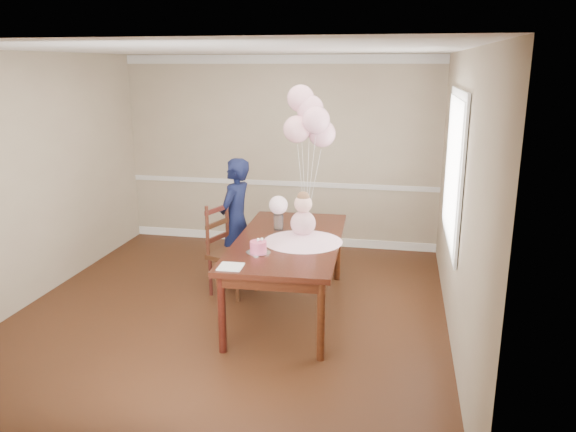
{
  "coord_description": "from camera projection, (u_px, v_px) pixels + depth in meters",
  "views": [
    {
      "loc": [
        1.7,
        -5.28,
        2.56
      ],
      "look_at": [
        0.59,
        0.2,
        1.05
      ],
      "focal_mm": 35.0,
      "sensor_mm": 36.0,
      "label": 1
    }
  ],
  "objects": [
    {
      "name": "roses_near",
      "position": [
        278.0,
        205.0,
        6.1
      ],
      "size": [
        0.2,
        0.2,
        0.2
      ],
      "primitive_type": "sphere",
      "color": "white",
      "rests_on": "rose_vase_near"
    },
    {
      "name": "baby_head",
      "position": [
        303.0,
        204.0,
        5.66
      ],
      "size": [
        0.18,
        0.18,
        0.18
      ],
      "primitive_type": "sphere",
      "color": "#FBBBAD",
      "rests_on": "baby_torso"
    },
    {
      "name": "baseboard_trim",
      "position": [
        280.0,
        239.0,
        8.33
      ],
      "size": [
        4.5,
        0.02,
        0.12
      ],
      "primitive_type": "cube",
      "color": "white",
      "rests_on": "floor"
    },
    {
      "name": "balloon_b",
      "position": [
        316.0,
        120.0,
        6.01
      ],
      "size": [
        0.3,
        0.3,
        0.3
      ],
      "primitive_type": "sphere",
      "color": "#FFB4D0",
      "rests_on": "balloon_ribbon_b"
    },
    {
      "name": "balloon_ribbon_d",
      "position": [
        303.0,
        169.0,
        6.29
      ],
      "size": [
        0.09,
        0.11,
        1.22
      ],
      "primitive_type": "cylinder",
      "rotation": [
        -0.09,
        -0.07,
        0.04
      ],
      "color": "silver",
      "rests_on": "balloon_weight"
    },
    {
      "name": "balloon_e",
      "position": [
        322.0,
        134.0,
        6.18
      ],
      "size": [
        0.3,
        0.3,
        0.3
      ],
      "primitive_type": "sphere",
      "color": "#FBB2C9",
      "rests_on": "balloon_ribbon_e"
    },
    {
      "name": "balloon_ribbon_c",
      "position": [
        308.0,
        174.0,
        6.29
      ],
      "size": [
        0.02,
        0.1,
        1.11
      ],
      "primitive_type": "cylinder",
      "rotation": [
        -0.09,
        0.02,
        0.04
      ],
      "color": "white",
      "rests_on": "balloon_weight"
    },
    {
      "name": "cake_platter",
      "position": [
        258.0,
        252.0,
        5.41
      ],
      "size": [
        0.25,
        0.25,
        0.01
      ],
      "primitive_type": "cylinder",
      "rotation": [
        0.0,
        0.0,
        0.04
      ],
      "color": "silver",
      "rests_on": "dining_table_top"
    },
    {
      "name": "chair_leg_bl",
      "position": [
        230.0,
        267.0,
        6.7
      ],
      "size": [
        0.05,
        0.05,
        0.44
      ],
      "primitive_type": "cylinder",
      "rotation": [
        0.0,
        0.0,
        -0.33
      ],
      "color": "#3D1710",
      "rests_on": "floor"
    },
    {
      "name": "balloon_weight",
      "position": [
        306.0,
        223.0,
        6.38
      ],
      "size": [
        0.04,
        0.04,
        0.02
      ],
      "primitive_type": "cylinder",
      "rotation": [
        0.0,
        0.0,
        0.04
      ],
      "color": "silver",
      "rests_on": "dining_table_top"
    },
    {
      "name": "rose_vase_near",
      "position": [
        278.0,
        222.0,
        6.15
      ],
      "size": [
        0.11,
        0.11,
        0.17
      ],
      "primitive_type": "cylinder",
      "rotation": [
        0.0,
        0.0,
        0.04
      ],
      "color": "silver",
      "rests_on": "dining_table_top"
    },
    {
      "name": "chair_back_post_r",
      "position": [
        227.0,
        223.0,
        6.57
      ],
      "size": [
        0.05,
        0.05,
        0.58
      ],
      "primitive_type": "cylinder",
      "rotation": [
        0.0,
        0.0,
        -0.33
      ],
      "color": "#34160E",
      "rests_on": "dining_chair_seat"
    },
    {
      "name": "chair_slat_low",
      "position": [
        218.0,
        237.0,
        6.45
      ],
      "size": [
        0.16,
        0.4,
        0.05
      ],
      "primitive_type": "cube",
      "rotation": [
        0.0,
        0.0,
        -0.33
      ],
      "color": "#34140E",
      "rests_on": "dining_chair_seat"
    },
    {
      "name": "crown_molding",
      "position": [
        279.0,
        59.0,
        7.66
      ],
      "size": [
        4.5,
        0.02,
        0.12
      ],
      "primitive_type": "cube",
      "color": "silver",
      "rests_on": "wall_back"
    },
    {
      "name": "ceiling",
      "position": [
        223.0,
        49.0,
        5.28
      ],
      "size": [
        4.5,
        5.0,
        0.02
      ],
      "primitive_type": "cube",
      "color": "white",
      "rests_on": "wall_back"
    },
    {
      "name": "table_leg_fr",
      "position": [
        321.0,
        321.0,
        4.94
      ],
      "size": [
        0.08,
        0.08,
        0.75
      ],
      "primitive_type": "cylinder",
      "rotation": [
        0.0,
        0.0,
        0.04
      ],
      "color": "black",
      "rests_on": "floor"
    },
    {
      "name": "wall_back",
      "position": [
        280.0,
        152.0,
        8.0
      ],
      "size": [
        4.5,
        0.02,
        2.7
      ],
      "primitive_type": "cube",
      "color": "gray",
      "rests_on": "floor"
    },
    {
      "name": "balloon_ribbon_e",
      "position": [
        314.0,
        186.0,
        6.3
      ],
      "size": [
        0.15,
        0.08,
        0.83
      ],
      "primitive_type": "cylinder",
      "rotation": [
        -0.09,
        0.17,
        0.04
      ],
      "color": "white",
      "rests_on": "balloon_weight"
    },
    {
      "name": "chair_slat_top",
      "position": [
        217.0,
        210.0,
        6.36
      ],
      "size": [
        0.16,
        0.4,
        0.05
      ],
      "primitive_type": "cube",
      "rotation": [
        0.0,
        0.0,
        -0.33
      ],
      "color": "#3C1410",
      "rests_on": "dining_chair_seat"
    },
    {
      "name": "table_leg_fl",
      "position": [
        222.0,
        314.0,
        5.08
      ],
      "size": [
        0.08,
        0.08,
        0.75
      ],
      "primitive_type": "cylinder",
      "rotation": [
        0.0,
        0.0,
        0.04
      ],
      "color": "black",
      "rests_on": "floor"
    },
    {
      "name": "balloon_c",
      "position": [
        310.0,
        109.0,
        6.15
      ],
      "size": [
        0.3,
        0.3,
        0.3
      ],
      "primitive_type": "sphere",
      "color": "#F3ACC6",
      "rests_on": "balloon_ribbon_c"
    },
    {
      "name": "napkin",
      "position": [
        231.0,
        267.0,
        5.03
      ],
      "size": [
        0.22,
        0.22,
        0.01
      ],
      "primitive_type": "cube",
      "rotation": [
        0.0,
        0.0,
        0.04
      ],
      "color": "silver",
      "rests_on": "dining_table_top"
    },
    {
      "name": "cake_flower_a",
      "position": [
        258.0,
        240.0,
        5.38
      ],
      "size": [
        0.03,
        0.03,
        0.03
      ],
      "primitive_type": "sphere",
      "color": "white",
      "rests_on": "birthday_cake"
    },
    {
      "name": "birthday_cake",
      "position": [
        258.0,
        247.0,
        5.4
      ],
      "size": [
        0.17,
        0.17,
        0.11
      ],
      "primitive_type": "cylinder",
      "rotation": [
        0.0,
        0.0,
        0.04
      ],
      "color": "#D7436F",
      "rests_on": "cake_platter"
    },
    {
      "name": "table_apron",
      "position": [
        288.0,
        249.0,
        5.87
      ],
      "size": [
        1.05,
        2.08,
        0.11
      ],
      "primitive_type": "cube",
      "rotation": [
        0.0,
        0.0,
        0.04
      ],
      "color": "black",
      "rests_on": "table_leg_fl"
    },
    {
      "name": "floor",
      "position": [
        231.0,
        313.0,
        5.99
      ],
      "size": [
        4.5,
        5.0,
        0.0
      ],
      "primitive_type": "cube",
      "color": "black",
      "rests_on": "ground"
    },
    {
      "name": "wall_right",
      "position": [
        459.0,
        200.0,
        5.2
      ],
      "size": [
        0.02,
        5.0,
        2.7
      ],
      "primitive_type": "cube",
      "color": "gray",
      "rests_on": "floor"
    },
    {
      "name": "wall_left",
      "position": [
        28.0,
        180.0,
        6.07
      ],
      "size": [
        0.02,
        5.0,
        2.7
      ],
      "primitive_type": "cube",
      "color": "gray",
      "rests_on": "floor"
    },
    {
      "name": "chair_leg_fl",
      "position": [
        211.0,
        277.0,
        6.39
      ],
      "size": [
        0.05,
        0.05,
        0.44
      ],
      "primitive_type": "cylinder",
      "rotation": [
        0.0,
        0.0,
        -0.33
      ],
      "color": "#36120E",
      "rests_on": "floor"
    },
    {
      "name": "chair_slat_mid",
      "position": [
        217.0,
        224.0,
        6.4
      ],
      "size": [
        0.16,
        0.4,
        0.05
      ],
      "primitive_type": "cube",
      "rotation": [
        0.0,
        0.0,
        -0.33
      ],
      "color": "#32190D",
      "rests_on": "dining_chair_seat"
    },
    {
      "name": "table_leg_bl",
      "position": [
        265.0,
        247.0,
        6.96
      ],
      "size": [
        0.08,
        0.08,
        0.75
      ],
      "primitive_type": "cylinder",
      "rotation": [
        0.0,
        0.0,
        0.04
      ],
      "color": "black",
      "rests_on": "floor"
    },
    {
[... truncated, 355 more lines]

